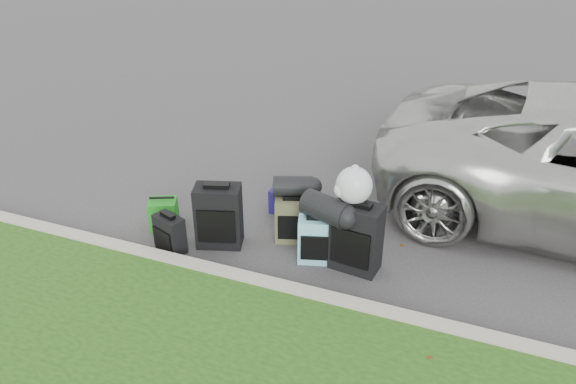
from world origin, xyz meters
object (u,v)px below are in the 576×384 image
(suitcase_olive, at_px, (292,220))
(suitcase_large_black_right, at_px, (356,237))
(suitcase_teal, at_px, (315,240))
(suitcase_large_black_left, at_px, (219,216))
(suitcase_small_black, at_px, (170,234))
(tote_green, at_px, (164,214))
(tote_navy, at_px, (283,201))

(suitcase_olive, height_order, suitcase_large_black_right, suitcase_large_black_right)
(suitcase_teal, bearing_deg, suitcase_olive, 125.52)
(suitcase_large_black_left, bearing_deg, suitcase_large_black_right, -13.34)
(suitcase_olive, bearing_deg, suitcase_teal, -56.74)
(suitcase_large_black_left, relative_size, suitcase_teal, 1.39)
(suitcase_small_black, bearing_deg, suitcase_large_black_right, 32.43)
(suitcase_large_black_left, height_order, tote_green, suitcase_large_black_left)
(suitcase_large_black_left, height_order, suitcase_large_black_right, suitcase_large_black_right)
(suitcase_large_black_left, xyz_separation_m, tote_green, (-0.82, 0.07, -0.19))
(suitcase_large_black_left, distance_m, suitcase_olive, 0.87)
(suitcase_large_black_left, bearing_deg, suitcase_teal, -13.36)
(suitcase_olive, bearing_deg, tote_navy, 103.22)
(suitcase_olive, bearing_deg, suitcase_small_black, -167.94)
(suitcase_large_black_left, distance_m, tote_navy, 1.07)
(tote_green, xyz_separation_m, tote_navy, (1.23, 0.89, -0.03))
(suitcase_large_black_left, bearing_deg, tote_green, 157.08)
(suitcase_large_black_left, relative_size, suitcase_large_black_right, 0.96)
(suitcase_large_black_right, height_order, tote_green, suitcase_large_black_right)
(suitcase_large_black_left, distance_m, suitcase_large_black_right, 1.63)
(suitcase_large_black_left, xyz_separation_m, suitcase_large_black_right, (1.62, 0.13, 0.02))
(suitcase_small_black, relative_size, suitcase_olive, 0.82)
(suitcase_teal, bearing_deg, tote_green, 163.98)
(tote_navy, bearing_deg, suitcase_small_black, -121.74)
(suitcase_olive, distance_m, suitcase_teal, 0.50)
(suitcase_teal, xyz_separation_m, tote_green, (-1.98, -0.02, -0.08))
(suitcase_large_black_right, bearing_deg, tote_green, -172.36)
(suitcase_small_black, distance_m, tote_green, 0.54)
(suitcase_olive, xyz_separation_m, suitcase_large_black_right, (0.85, -0.27, 0.12))
(suitcase_teal, height_order, suitcase_large_black_right, suitcase_large_black_right)
(suitcase_small_black, height_order, suitcase_large_black_left, suitcase_large_black_left)
(suitcase_small_black, relative_size, suitcase_large_black_right, 0.57)
(suitcase_small_black, bearing_deg, tote_navy, 75.77)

